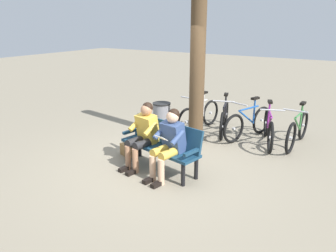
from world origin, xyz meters
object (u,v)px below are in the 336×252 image
at_px(bench, 162,142).
at_px(litter_bin, 162,120).
at_px(person_reading, 169,141).
at_px(bicycle_purple, 298,130).
at_px(tree_trunk, 198,56).
at_px(bicycle_blue, 268,128).
at_px(bicycle_green, 248,123).
at_px(bicycle_silver, 224,119).
at_px(person_companion, 143,132).
at_px(handbag, 127,150).
at_px(bicycle_orange, 199,116).

relative_size(bench, litter_bin, 2.07).
distance_m(person_reading, bicycle_purple, 3.14).
bearing_deg(tree_trunk, bicycle_blue, -150.72).
bearing_deg(bicycle_green, litter_bin, -42.35).
distance_m(bicycle_blue, bicycle_green, 0.52).
distance_m(litter_bin, bicycle_green, 1.99).
distance_m(tree_trunk, litter_bin, 1.73).
bearing_deg(bicycle_green, tree_trunk, -24.62).
bearing_deg(bench, litter_bin, -45.06).
bearing_deg(bicycle_silver, tree_trunk, -33.64).
bearing_deg(bench, person_reading, 153.13).
height_order(person_companion, handbag, person_companion).
bearing_deg(tree_trunk, bicycle_green, -133.66).
bearing_deg(bicycle_green, person_reading, 8.23).
distance_m(person_companion, litter_bin, 1.69).
height_order(person_reading, bicycle_green, person_reading).
bearing_deg(bicycle_blue, bicycle_orange, -112.52).
bearing_deg(person_reading, bicycle_purple, -108.61).
bearing_deg(bicycle_blue, bench, -50.04).
relative_size(bicycle_purple, bicycle_blue, 1.05).
xyz_separation_m(bicycle_purple, bicycle_orange, (2.28, 0.15, 0.00)).
relative_size(handbag, litter_bin, 0.37).
relative_size(litter_bin, bicycle_purple, 0.48).
height_order(bench, bicycle_orange, bicycle_orange).
bearing_deg(person_companion, bicycle_silver, -90.38).
distance_m(bench, person_reading, 0.40).
xyz_separation_m(handbag, tree_trunk, (-0.83, -1.38, 1.77)).
relative_size(bicycle_purple, bicycle_orange, 1.01).
relative_size(tree_trunk, bicycle_silver, 2.33).
xyz_separation_m(bicycle_blue, bicycle_silver, (1.10, -0.17, 0.00)).
height_order(bicycle_blue, bicycle_green, same).
relative_size(handbag, tree_trunk, 0.08).
bearing_deg(handbag, bicycle_orange, -102.26).
height_order(tree_trunk, bicycle_blue, tree_trunk).
xyz_separation_m(person_reading, bicycle_orange, (0.72, -2.55, -0.31)).
bearing_deg(tree_trunk, bench, 93.47).
bearing_deg(litter_bin, tree_trunk, -177.74).
bearing_deg(bicycle_purple, person_companion, -37.46).
bearing_deg(bicycle_purple, bicycle_orange, -83.22).
height_order(person_companion, bicycle_orange, person_companion).
relative_size(handbag, bicycle_blue, 0.19).
bearing_deg(person_companion, handbag, -7.82).
bearing_deg(bench, person_companion, 27.37).
bearing_deg(bicycle_green, bicycle_purple, 112.82).
xyz_separation_m(bench, bicycle_blue, (-1.29, -2.26, -0.15)).
bearing_deg(handbag, person_companion, 160.74).
height_order(handbag, bicycle_orange, bicycle_orange).
relative_size(person_companion, bicycle_blue, 0.75).
height_order(tree_trunk, bicycle_silver, tree_trunk).
bearing_deg(bicycle_silver, person_reading, -15.15).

